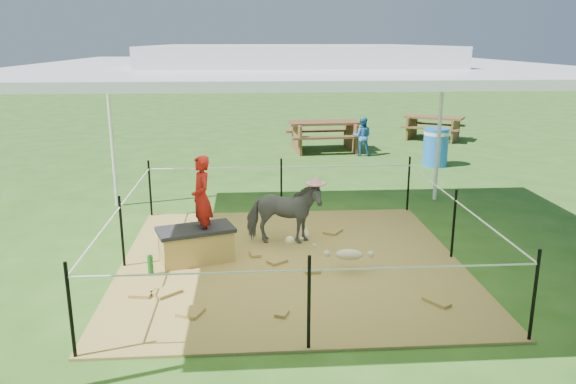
{
  "coord_description": "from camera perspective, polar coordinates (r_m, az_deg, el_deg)",
  "views": [
    {
      "loc": [
        -0.55,
        -7.16,
        2.96
      ],
      "look_at": [
        0.0,
        0.6,
        0.85
      ],
      "focal_mm": 35.0,
      "sensor_mm": 36.0,
      "label": 1
    }
  ],
  "objects": [
    {
      "name": "hay_patch",
      "position": [
        7.76,
        0.32,
        -7.12
      ],
      "size": [
        4.6,
        4.6,
        0.03
      ],
      "primitive_type": "cube",
      "color": "brown",
      "rests_on": "ground"
    },
    {
      "name": "woman",
      "position": [
        7.55,
        -8.8,
        0.13
      ],
      "size": [
        0.39,
        0.48,
        1.14
      ],
      "primitive_type": "imported",
      "rotation": [
        0.0,
        0.0,
        -1.25
      ],
      "color": "#A2140F",
      "rests_on": "straw_bale"
    },
    {
      "name": "distant_person",
      "position": [
        14.97,
        7.55,
        5.62
      ],
      "size": [
        0.57,
        0.49,
        1.02
      ],
      "primitive_type": "imported",
      "rotation": [
        0.0,
        0.0,
        2.92
      ],
      "color": "#2F6FB2",
      "rests_on": "ground"
    },
    {
      "name": "picnic_table_near",
      "position": [
        15.55,
        3.68,
        5.69
      ],
      "size": [
        2.06,
        1.56,
        0.82
      ],
      "primitive_type": "cube",
      "rotation": [
        0.0,
        0.0,
        0.08
      ],
      "color": "#52341C",
      "rests_on": "ground"
    },
    {
      "name": "rope_fence",
      "position": [
        7.55,
        0.32,
        -2.7
      ],
      "size": [
        4.54,
        4.54,
        1.0
      ],
      "color": "black",
      "rests_on": "ground"
    },
    {
      "name": "foal",
      "position": [
        7.38,
        6.22,
        -6.13
      ],
      "size": [
        0.99,
        0.62,
        0.52
      ],
      "primitive_type": null,
      "rotation": [
        0.0,
        0.0,
        -0.11
      ],
      "color": "beige",
      "rests_on": "hay_patch"
    },
    {
      "name": "ground",
      "position": [
        7.77,
        0.32,
        -7.22
      ],
      "size": [
        90.0,
        90.0,
        0.0
      ],
      "primitive_type": "plane",
      "color": "#2D5919",
      "rests_on": "ground"
    },
    {
      "name": "picnic_table_far",
      "position": [
        17.89,
        14.55,
        6.32
      ],
      "size": [
        2.1,
        1.93,
        0.71
      ],
      "primitive_type": "cube",
      "rotation": [
        0.0,
        0.0,
        -0.53
      ],
      "color": "#53371C",
      "rests_on": "ground"
    },
    {
      "name": "dark_cloth",
      "position": [
        7.72,
        -9.38,
        -3.79
      ],
      "size": [
        1.13,
        0.82,
        0.05
      ],
      "primitive_type": "cube",
      "rotation": [
        0.0,
        0.0,
        0.32
      ],
      "color": "black",
      "rests_on": "straw_bale"
    },
    {
      "name": "trash_barrel",
      "position": [
        14.08,
        14.77,
        4.42
      ],
      "size": [
        0.68,
        0.68,
        0.91
      ],
      "primitive_type": "cylinder",
      "rotation": [
        0.0,
        0.0,
        -0.16
      ],
      "color": "blue",
      "rests_on": "ground"
    },
    {
      "name": "pink_hat",
      "position": [
        8.11,
        -0.45,
        1.41
      ],
      "size": [
        0.29,
        0.29,
        0.13
      ],
      "primitive_type": "cylinder",
      "color": "pink",
      "rests_on": "pony"
    },
    {
      "name": "canopy_tent",
      "position": [
        7.19,
        0.35,
        13.03
      ],
      "size": [
        6.3,
        6.3,
        2.9
      ],
      "color": "silver",
      "rests_on": "ground"
    },
    {
      "name": "straw_bale",
      "position": [
        7.8,
        -9.3,
        -5.45
      ],
      "size": [
        1.05,
        0.75,
        0.42
      ],
      "primitive_type": "cube",
      "rotation": [
        0.0,
        0.0,
        0.32
      ],
      "color": "#B28840",
      "rests_on": "hay_patch"
    },
    {
      "name": "pony",
      "position": [
        8.25,
        -0.44,
        -2.19
      ],
      "size": [
        1.14,
        0.58,
        0.93
      ],
      "primitive_type": "imported",
      "rotation": [
        0.0,
        0.0,
        1.5
      ],
      "color": "#4D4D52",
      "rests_on": "hay_patch"
    },
    {
      "name": "green_bottle",
      "position": [
        7.48,
        -13.81,
        -7.25
      ],
      "size": [
        0.09,
        0.09,
        0.26
      ],
      "primitive_type": "cylinder",
      "rotation": [
        0.0,
        0.0,
        0.32
      ],
      "color": "#176A1F",
      "rests_on": "hay_patch"
    }
  ]
}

